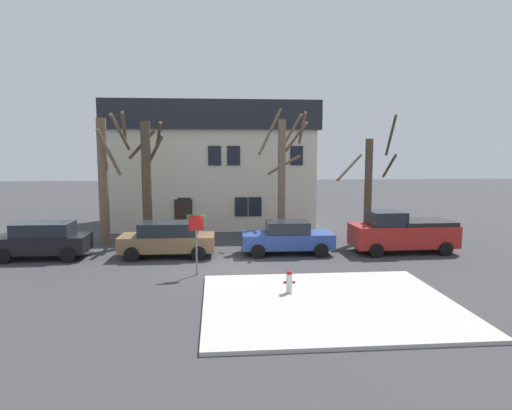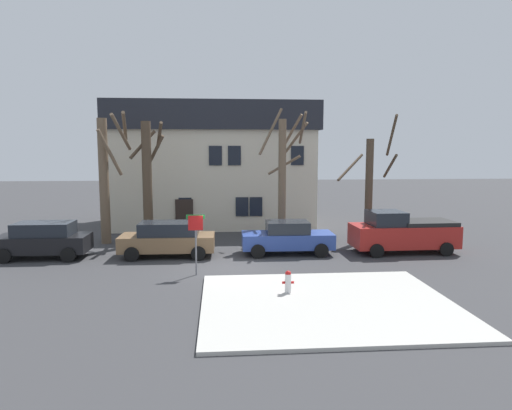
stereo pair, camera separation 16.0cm
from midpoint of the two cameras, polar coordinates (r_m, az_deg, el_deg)
name	(u,v)px [view 2 (the right image)]	position (r m, az deg, el deg)	size (l,w,h in m)	color
ground_plane	(230,268)	(20.22, -3.07, -7.86)	(120.00, 120.00, 0.00)	#38383A
sidewalk_slab	(327,303)	(15.74, 9.16, -12.01)	(8.33, 7.04, 0.12)	#B7B5AD
building_main	(214,164)	(32.24, -5.12, 5.13)	(13.65, 7.88, 8.23)	beige
tree_bare_near	(106,176)	(26.27, -18.03, 3.46)	(1.70, 2.77, 7.17)	brown
tree_bare_mid	(148,179)	(25.84, -13.16, 3.18)	(2.05, 1.64, 6.69)	#4C3D2D
tree_bare_far	(283,173)	(25.37, 3.60, 3.96)	(2.78, 2.65, 7.51)	brown
tree_bare_end	(370,185)	(26.81, 14.20, 2.47)	(3.27, 3.26, 7.04)	#4C3D2D
car_black_wagon	(44,240)	(24.01, -24.78, -3.93)	(4.22, 2.03, 1.73)	black
car_brown_wagon	(168,239)	(22.56, -10.70, -4.13)	(4.54, 2.14, 1.69)	brown
car_blue_sedan	(287,238)	(22.80, 4.13, -4.06)	(4.52, 2.03, 1.64)	#2D4799
pickup_truck_red	(402,232)	(24.21, 17.96, -3.27)	(5.19, 2.33, 2.11)	#AD231E
fire_hydrant	(288,281)	(16.38, 4.30, -9.46)	(0.42, 0.22, 0.80)	silver
street_sign_pole	(196,233)	(18.88, -7.28, -3.44)	(0.76, 0.07, 2.52)	slate
bicycle_leaning	(166,237)	(25.84, -10.95, -3.90)	(1.71, 0.46, 1.03)	black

